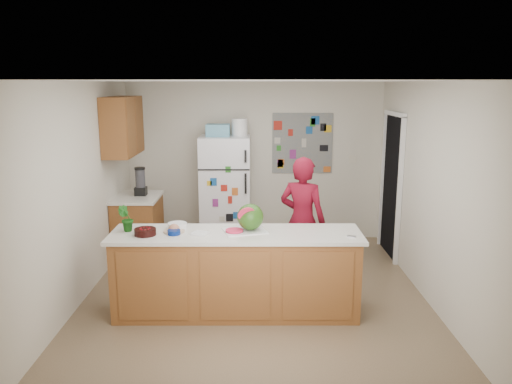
{
  "coord_description": "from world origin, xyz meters",
  "views": [
    {
      "loc": [
        0.0,
        -5.6,
        2.48
      ],
      "look_at": [
        0.01,
        0.2,
        1.21
      ],
      "focal_mm": 35.0,
      "sensor_mm": 36.0,
      "label": 1
    }
  ],
  "objects_px": {
    "refrigerator": "(226,192)",
    "person": "(302,221)",
    "cherry_bowl": "(145,232)",
    "watermelon": "(250,217)"
  },
  "relations": [
    {
      "from": "person",
      "to": "watermelon",
      "type": "xyz_separation_m",
      "value": [
        -0.64,
        -0.82,
        0.27
      ]
    },
    {
      "from": "person",
      "to": "cherry_bowl",
      "type": "xyz_separation_m",
      "value": [
        -1.74,
        -0.98,
        0.15
      ]
    },
    {
      "from": "refrigerator",
      "to": "cherry_bowl",
      "type": "relative_size",
      "value": 7.54
    },
    {
      "from": "refrigerator",
      "to": "person",
      "type": "xyz_separation_m",
      "value": [
        1.04,
        -1.49,
        -0.05
      ]
    },
    {
      "from": "person",
      "to": "cherry_bowl",
      "type": "bearing_deg",
      "value": 53.73
    },
    {
      "from": "person",
      "to": "cherry_bowl",
      "type": "height_order",
      "value": "person"
    },
    {
      "from": "refrigerator",
      "to": "person",
      "type": "relative_size",
      "value": 1.06
    },
    {
      "from": "person",
      "to": "cherry_bowl",
      "type": "distance_m",
      "value": 2.0
    },
    {
      "from": "refrigerator",
      "to": "cherry_bowl",
      "type": "distance_m",
      "value": 2.57
    },
    {
      "from": "cherry_bowl",
      "to": "person",
      "type": "bearing_deg",
      "value": 29.31
    }
  ]
}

